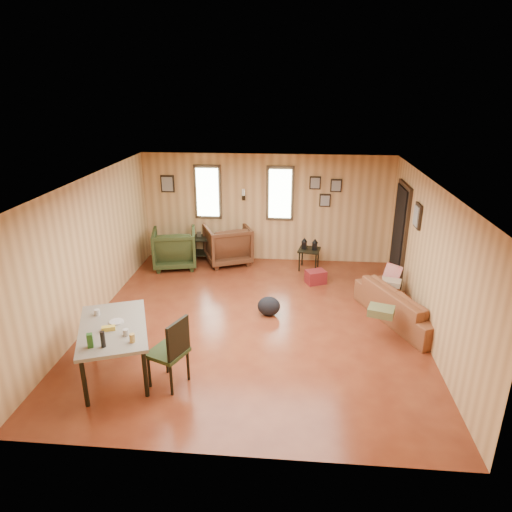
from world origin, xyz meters
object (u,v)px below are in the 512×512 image
Objects in this scene: sofa at (406,299)px; side_table at (309,248)px; dining_table at (113,331)px; recliner_brown at (228,242)px; recliner_green at (175,246)px; end_table at (205,244)px.

side_table is at bearing 11.58° from sofa.
dining_table reaches higher than side_table.
recliner_green is (-1.12, -0.33, -0.01)m from recliner_brown.
sofa is 4.16m from recliner_brown.
recliner_green is at bearing 72.40° from dining_table.
recliner_brown is at bearing -176.23° from recliner_green.
side_table is (2.93, 0.10, 0.01)m from recliner_green.
dining_table reaches higher than recliner_green.
recliner_brown is 1.83m from side_table.
side_table is at bearing 149.47° from recliner_brown.
end_table is at bearing 171.63° from side_table.
recliner_brown is 1.41× the size of end_table.
recliner_brown reaches higher than recliner_green.
dining_table reaches higher than sofa.
recliner_brown reaches higher than sofa.
recliner_green reaches higher than side_table.
side_table is 0.43× the size of dining_table.
sofa is 2.07× the size of recliner_brown.
dining_table is at bearing 89.60° from sofa.
sofa is at bearing 3.61° from dining_table.
sofa is 2.13× the size of recliner_green.
recliner_green is 2.94m from side_table.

